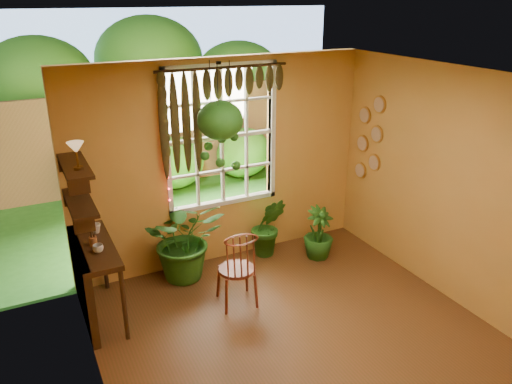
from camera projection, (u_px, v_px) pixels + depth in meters
floor at (312, 351)px, 5.09m from camera, size 4.50×4.50×0.00m
ceiling at (326, 85)px, 4.09m from camera, size 4.50×4.50×0.00m
wall_back at (223, 164)px, 6.46m from camera, size 4.00×0.00×4.00m
wall_left at (96, 285)px, 3.76m from camera, size 0.00×4.50×4.50m
wall_right at (473, 196)px, 5.42m from camera, size 0.00×4.50×4.50m
window at (222, 137)px, 6.36m from camera, size 1.52×0.10×1.86m
valance_vine at (218, 94)px, 6.01m from camera, size 1.70×0.12×1.10m
string_lights at (166, 142)px, 5.95m from camera, size 0.03×0.03×1.54m
wall_plates at (369, 139)px, 6.83m from camera, size 0.04×0.32×1.10m
counter_ledge at (87, 275)px, 5.43m from camera, size 0.40×1.20×0.90m
shelf_lower at (80, 203)px, 5.13m from camera, size 0.25×0.90×0.04m
shelf_upper at (75, 166)px, 4.98m from camera, size 0.25×0.90×0.04m
backyard at (147, 103)px, 10.43m from camera, size 14.00×10.00×12.00m
windsor_chair at (238, 279)px, 5.77m from camera, size 0.47×0.50×1.13m
potted_plant_left at (185, 238)px, 6.25m from camera, size 1.11×1.00×1.09m
potted_plant_mid at (268, 226)px, 6.84m from camera, size 0.58×0.53×0.86m
potted_plant_right at (319, 233)px, 6.80m from camera, size 0.50×0.50×0.73m
hanging_basket at (220, 126)px, 5.85m from camera, size 0.54×0.54×1.28m
cup_a at (98, 249)px, 5.17m from camera, size 0.13×0.13×0.09m
cup_b at (96, 228)px, 5.59m from camera, size 0.13×0.13×0.11m
brush_jar at (92, 236)px, 5.27m from camera, size 0.08×0.08×0.31m
shelf_vase at (76, 188)px, 5.28m from camera, size 0.15×0.15×0.14m
tiffany_lamp at (76, 149)px, 4.75m from camera, size 0.16×0.16×0.27m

